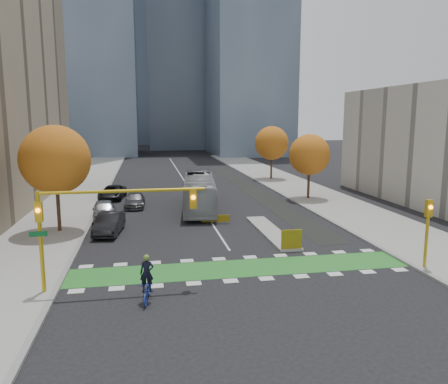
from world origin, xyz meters
name	(u,v)px	position (x,y,z in m)	size (l,w,h in m)	color
ground	(247,277)	(0.00, 0.00, 0.00)	(300.00, 300.00, 0.00)	black
sidewalk_west	(59,211)	(-13.50, 20.00, 0.07)	(7.00, 120.00, 0.15)	gray
sidewalk_east	(328,201)	(13.50, 20.00, 0.07)	(7.00, 120.00, 0.15)	gray
curb_west	(98,210)	(-10.00, 20.00, 0.07)	(0.30, 120.00, 0.16)	gray
curb_east	(297,203)	(10.00, 20.00, 0.07)	(0.30, 120.00, 0.16)	gray
bike_crossing	(241,268)	(0.00, 1.50, 0.01)	(20.00, 3.00, 0.01)	#287C29
centre_line	(184,180)	(0.00, 40.00, 0.01)	(0.15, 70.00, 0.01)	silver
bike_lane_paint	(251,189)	(7.50, 30.00, 0.01)	(2.50, 50.00, 0.01)	black
median_island	(271,232)	(4.00, 9.00, 0.08)	(1.60, 10.00, 0.16)	gray
hazard_board	(292,239)	(4.00, 4.20, 0.80)	(1.40, 0.12, 1.30)	yellow
tower_nw	(86,6)	(-18.00, 90.00, 35.00)	(22.00, 22.00, 70.00)	#47566B
tower_ne	(248,29)	(20.00, 85.00, 30.00)	(18.00, 24.00, 60.00)	#47566B
tower_far	(145,28)	(-4.00, 140.00, 40.00)	(26.00, 26.00, 80.00)	#47566B
tree_west	(55,160)	(-12.00, 12.00, 5.62)	(5.20, 5.20, 8.22)	#332114
tree_east_near	(309,155)	(12.00, 22.00, 4.86)	(4.40, 4.40, 7.08)	#332114
tree_east_far	(272,143)	(12.50, 38.00, 5.24)	(4.80, 4.80, 7.65)	#332114
traffic_signal_west	(94,213)	(-7.93, -0.51, 4.03)	(8.53, 0.56, 5.20)	#BF9914
traffic_signal_east	(428,223)	(10.50, -0.51, 2.73)	(0.35, 0.43, 4.10)	#BF9914
cyclist	(147,286)	(-5.43, -2.31, 0.78)	(0.94, 2.09, 2.33)	navy
bus	(199,193)	(-0.37, 18.41, 1.68)	(2.82, 12.06, 3.36)	#969C9D
parked_car_a	(104,210)	(-9.00, 15.92, 0.83)	(1.96, 4.88, 1.66)	#939498
parked_car_b	(109,224)	(-8.20, 10.92, 0.79)	(1.67, 4.80, 1.58)	black
parked_car_c	(135,200)	(-6.50, 20.97, 0.68)	(1.92, 4.72, 1.37)	#504F54
parked_car_d	(112,192)	(-9.00, 25.97, 0.73)	(2.42, 5.25, 1.46)	black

